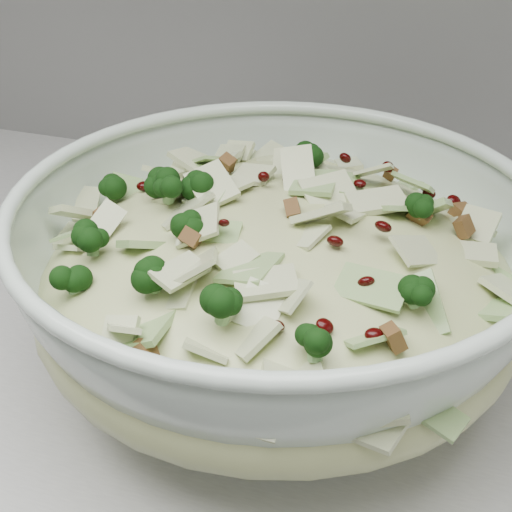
{
  "coord_description": "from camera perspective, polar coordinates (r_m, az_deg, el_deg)",
  "views": [
    {
      "loc": [
        0.3,
        1.17,
        1.29
      ],
      "look_at": [
        0.17,
        1.58,
        1.01
      ],
      "focal_mm": 50.0,
      "sensor_mm": 36.0,
      "label": 1
    }
  ],
  "objects": [
    {
      "name": "mixing_bowl",
      "position": [
        0.55,
        1.72,
        -2.16
      ],
      "size": [
        0.41,
        0.41,
        0.16
      ],
      "rotation": [
        0.0,
        0.0,
        -0.06
      ],
      "color": "silver",
      "rests_on": "counter"
    },
    {
      "name": "salad",
      "position": [
        0.53,
        1.76,
        0.12
      ],
      "size": [
        0.49,
        0.49,
        0.16
      ],
      "rotation": [
        0.0,
        0.0,
        -0.46
      ],
      "color": "beige",
      "rests_on": "mixing_bowl"
    }
  ]
}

